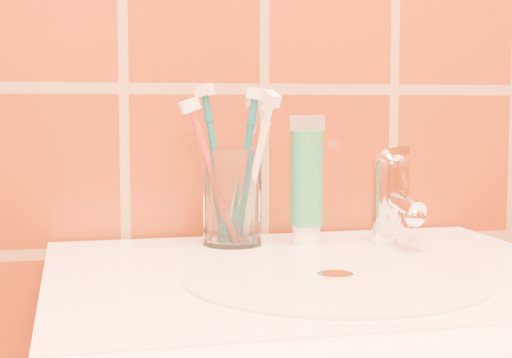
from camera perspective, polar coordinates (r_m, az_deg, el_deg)
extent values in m
cube|color=white|center=(0.84, 4.60, -11.88)|extent=(0.56, 0.46, 0.16)
cylinder|color=silver|center=(0.78, 5.78, -7.14)|extent=(0.30, 0.30, 0.00)
cylinder|color=white|center=(0.78, 5.78, -6.99)|extent=(0.04, 0.04, 0.00)
cylinder|color=white|center=(0.96, -1.70, -1.30)|extent=(0.09, 0.09, 0.12)
cylinder|color=white|center=(0.97, 3.68, -4.06)|extent=(0.03, 0.03, 0.02)
cylinder|color=#1C794D|center=(0.96, 3.70, 0.05)|extent=(0.04, 0.04, 0.12)
cube|color=beige|center=(0.95, 3.73, 4.08)|extent=(0.04, 0.01, 0.02)
cylinder|color=white|center=(0.99, 9.72, -1.83)|extent=(0.05, 0.05, 0.09)
sphere|color=white|center=(0.98, 9.77, 0.91)|extent=(0.05, 0.05, 0.05)
cylinder|color=white|center=(0.95, 10.63, -1.66)|extent=(0.02, 0.09, 0.03)
cube|color=white|center=(0.97, 10.06, 1.92)|extent=(0.02, 0.06, 0.01)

